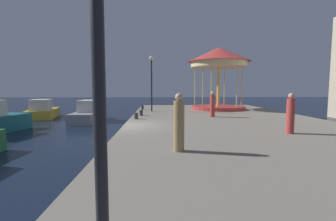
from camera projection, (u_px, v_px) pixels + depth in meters
ground_plane at (124, 140)px, 12.75m from camera, size 120.00×120.00×0.00m
quay_dock at (237, 132)px, 12.97m from camera, size 12.24×29.88×0.80m
motorboat_yellow at (43, 111)px, 22.21m from camera, size 3.19×5.14×1.75m
motorboat_grey at (88, 114)px, 19.96m from camera, size 1.81×5.01×1.76m
carousel at (219, 63)px, 21.85m from camera, size 5.69×5.69×5.67m
lamp_post_mid_promenade at (151, 74)px, 19.87m from camera, size 0.36×0.36×4.60m
bollard_north at (141, 113)px, 17.10m from camera, size 0.24×0.24×0.40m
bollard_center at (136, 116)px, 15.21m from camera, size 0.24×0.24×0.40m
bollard_south at (142, 107)px, 22.03m from camera, size 0.24×0.24×0.40m
person_far_corner at (179, 124)px, 7.41m from camera, size 0.34×0.34×1.82m
person_by_the_water at (290, 115)px, 10.33m from camera, size 0.34×0.34×1.76m
person_near_carousel at (212, 105)px, 16.30m from camera, size 0.34×0.34×1.75m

